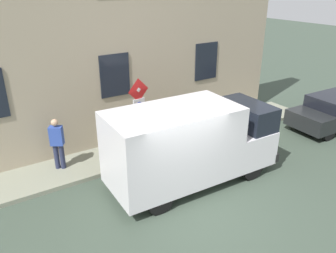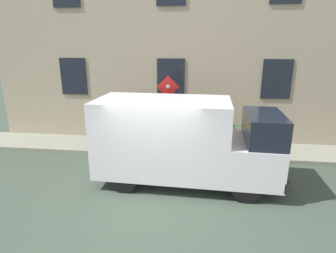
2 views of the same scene
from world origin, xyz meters
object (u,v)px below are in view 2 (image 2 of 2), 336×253
bicycle_green (244,137)px  pedestrian (109,120)px  delivery_van (183,140)px  bicycle_orange (224,137)px  sign_post_stacked (168,104)px  bicycle_red (204,136)px

bicycle_green → pedestrian: size_ratio=1.00×
delivery_van → bicycle_orange: 3.36m
sign_post_stacked → bicycle_orange: 2.75m
sign_post_stacked → bicycle_red: (1.03, -1.32, -1.46)m
sign_post_stacked → pedestrian: 2.79m
bicycle_green → bicycle_red: size_ratio=1.00×
bicycle_red → pedestrian: size_ratio=1.00×
delivery_van → bicycle_red: 3.11m
pedestrian → bicycle_orange: bearing=-56.6°
bicycle_green → pedestrian: 5.41m
bicycle_orange → pedestrian: (-0.19, 4.60, 0.56)m
delivery_van → pedestrian: delivery_van is taller
bicycle_orange → pedestrian: pedestrian is taller
sign_post_stacked → bicycle_green: (1.03, -2.87, -1.46)m
delivery_van → bicycle_green: 3.75m
bicycle_red → pedestrian: pedestrian is taller
sign_post_stacked → delivery_van: size_ratio=0.50×
delivery_van → bicycle_red: bearing=79.8°
delivery_van → bicycle_red: (2.94, -0.64, -0.82)m
bicycle_red → bicycle_green: bearing=172.7°
sign_post_stacked → pedestrian: sign_post_stacked is taller
delivery_van → bicycle_red: delivery_van is taller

